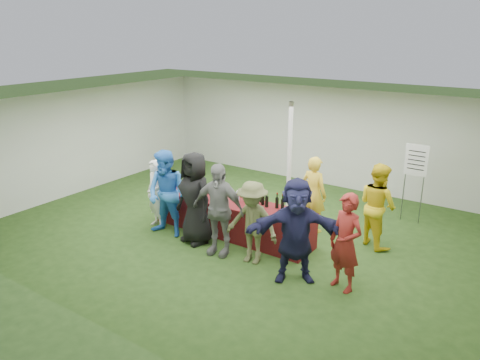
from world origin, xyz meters
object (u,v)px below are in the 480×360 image
Objects in this scene: dump_bucket at (293,216)px; customer_1 at (167,194)px; staff_back at (378,205)px; customer_3 at (218,209)px; wine_list_sign at (416,166)px; customer_0 at (156,194)px; serving_table at (232,217)px; customer_2 at (195,198)px; staff_pourer at (314,194)px; customer_5 at (296,231)px; customer_6 at (346,243)px; customer_4 at (252,223)px.

customer_1 is (-2.64, -0.58, 0.08)m from dump_bucket.
staff_back is 0.94× the size of customer_3.
customer_0 is at bearing -142.70° from wine_list_sign.
customer_3 reaches higher than staff_back.
customer_2 reaches higher than serving_table.
serving_table is 1.81m from staff_pourer.
customer_3 is (0.70, -0.15, -0.04)m from customer_2.
customer_2 is 2.41m from customer_5.
serving_table is 2.12× the size of customer_6.
wine_list_sign is at bearing -123.95° from staff_pourer.
wine_list_sign is 3.60m from customer_6.
customer_6 is (-0.13, -3.57, -0.47)m from wine_list_sign.
dump_bucket is 0.13× the size of customer_1.
staff_back is 0.93× the size of customer_1.
dump_bucket is 3.39m from wine_list_sign.
customer_1 is at bearing 1.84° from customer_0.
wine_list_sign reaches higher than dump_bucket.
customer_4 reaches higher than serving_table.
customer_2 reaches higher than staff_pourer.
customer_4 is at bearing 91.24° from staff_pourer.
staff_back is 3.17m from customer_3.
customer_3 is (-2.39, -2.09, 0.06)m from staff_back.
staff_back reaches higher than customer_4.
customer_1 is 3.09m from customer_5.
customer_2 reaches higher than customer_5.
wine_list_sign is 0.98× the size of customer_1.
staff_back is at bearing 51.59° from dump_bucket.
customer_1 reaches higher than customer_6.
wine_list_sign is 5.45m from customer_1.
customer_4 is at bearing 9.72° from customer_2.
staff_back reaches higher than serving_table.
dump_bucket is 2.02m from customer_2.
dump_bucket is at bearing 176.57° from customer_6.
customer_0 is at bearing -162.71° from customer_6.
customer_1 reaches higher than serving_table.
customer_5 is (3.59, -0.30, 0.16)m from customer_0.
wine_list_sign is at bearing 60.09° from customer_2.
dump_bucket is 3.18m from customer_0.
customer_5 reaches higher than customer_6.
staff_back is 2.61m from customer_4.
staff_pourer is 2.27m from customer_3.
customer_3 is 1.08× the size of customer_6.
customer_6 is at bearing 125.62° from staff_back.
customer_1 is (-1.09, -0.80, 0.55)m from serving_table.
customer_3 reaches higher than customer_4.
staff_pourer is (-1.62, -1.69, -0.48)m from wine_list_sign.
customer_5 is (1.99, -0.93, 0.55)m from serving_table.
wine_list_sign is at bearing 57.61° from customer_4.
dump_bucket is at bearing 27.76° from customer_2.
customer_3 is at bearing 145.23° from customer_5.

